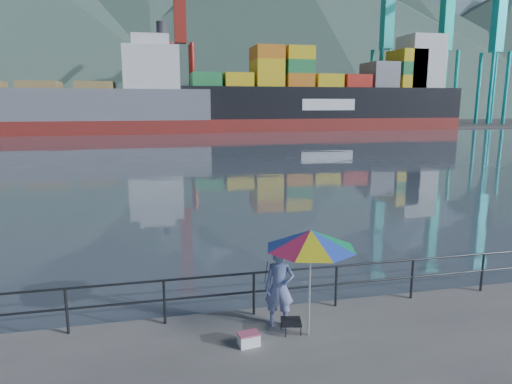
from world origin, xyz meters
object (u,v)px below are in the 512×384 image
cooler_bag (249,340)px  container_ship (328,97)px  bulk_carrier (62,107)px  fisherman (279,287)px  beach_umbrella (311,239)px

cooler_bag → container_ship: size_ratio=0.01×
bulk_carrier → container_ship: bearing=2.9°
cooler_bag → fisherman: bearing=32.4°
fisherman → container_ship: 80.32m
fisherman → bulk_carrier: bulk_carrier is taller
fisherman → cooler_bag: (-0.82, -0.69, -0.75)m
beach_umbrella → bulk_carrier: (-17.17, 72.38, 2.04)m
fisherman → cooler_bag: fisherman is taller
beach_umbrella → cooler_bag: bearing=-174.3°
beach_umbrella → cooler_bag: size_ratio=5.59×
bulk_carrier → fisherman: bearing=-76.9°
cooler_bag → bulk_carrier: bulk_carrier is taller
fisherman → bulk_carrier: 73.80m
fisherman → beach_umbrella: bearing=-29.0°
cooler_bag → bulk_carrier: size_ratio=0.01×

